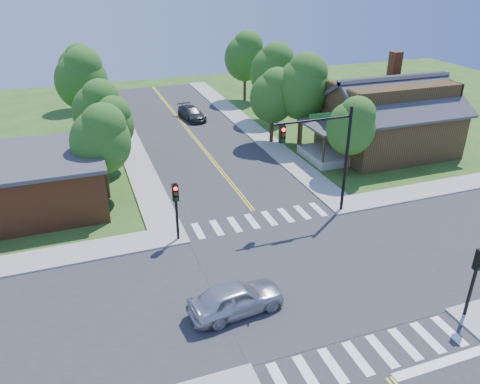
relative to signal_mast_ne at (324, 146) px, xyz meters
name	(u,v)px	position (x,y,z in m)	size (l,w,h in m)	color
ground	(304,274)	(-3.91, -5.59, -4.85)	(100.00, 100.00, 0.00)	#2D551A
road_ns	(304,273)	(-3.91, -5.59, -4.83)	(10.00, 90.00, 0.04)	#2D2D30
road_ew	(304,273)	(-3.91, -5.59, -4.83)	(90.00, 10.00, 0.04)	#2D2D30
intersection_patch	(304,274)	(-3.91, -5.59, -4.85)	(10.20, 10.20, 0.06)	#2D2D30
sidewalk_ne	(380,143)	(11.90, 10.23, -4.78)	(40.00, 40.00, 0.14)	#9E9B93
sidewalk_nw	(7,194)	(-19.73, 10.23, -4.78)	(40.00, 40.00, 0.14)	#9E9B93
crosswalk_north	(261,220)	(-3.91, 0.61, -4.80)	(8.85, 2.00, 0.01)	white
crosswalk_south	(370,354)	(-3.91, -11.79, -4.80)	(8.85, 2.00, 0.01)	white
centerline	(304,273)	(-3.91, -5.59, -4.80)	(0.30, 90.00, 0.01)	yellow
stop_bar	(440,364)	(-1.41, -13.19, -4.85)	(4.60, 0.45, 0.09)	white
signal_mast_ne	(324,146)	(0.00, 0.00, 0.00)	(5.30, 0.42, 7.20)	black
signal_pole_se	(477,270)	(1.69, -11.21, -2.19)	(0.34, 0.42, 3.80)	black
signal_pole_nw	(176,201)	(-9.51, -0.01, -2.19)	(0.34, 0.42, 3.80)	black
house_ne	(389,114)	(11.19, 8.65, -1.52)	(13.05, 8.80, 7.11)	#372713
building_nw	(25,183)	(-18.11, 7.61, -2.97)	(10.40, 8.40, 3.73)	brown
tree_e_a	(353,125)	(5.18, 4.94, -0.69)	(3.74, 3.55, 6.35)	#382314
tree_e_b	(303,85)	(4.94, 12.78, 0.58)	(4.87, 4.63, 8.28)	#382314
tree_e_c	(274,69)	(5.50, 20.49, 0.44)	(4.75, 4.51, 8.07)	#382314
tree_e_d	(246,55)	(5.54, 28.89, 0.53)	(4.83, 4.59, 8.21)	#382314
tree_w_a	(102,137)	(-12.83, 7.31, -0.32)	(4.07, 3.86, 6.91)	#382314
tree_w_b	(99,108)	(-12.43, 14.50, -0.30)	(4.09, 3.88, 6.95)	#382314
tree_w_c	(82,77)	(-13.20, 22.65, 0.59)	(4.88, 4.64, 8.30)	#382314
tree_w_d	(79,66)	(-13.19, 31.82, -0.07)	(4.29, 4.08, 7.30)	#382314
tree_house	(274,94)	(2.58, 13.80, -0.28)	(4.10, 3.90, 6.97)	#382314
tree_bldg	(112,122)	(-11.69, 12.40, -0.90)	(3.56, 3.38, 6.04)	#382314
car_silver	(236,299)	(-8.38, -7.24, -4.06)	(4.79, 2.35, 1.57)	silver
car_dgrey	(192,114)	(-2.64, 23.38, -4.19)	(2.54, 4.77, 1.32)	#2D2F32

